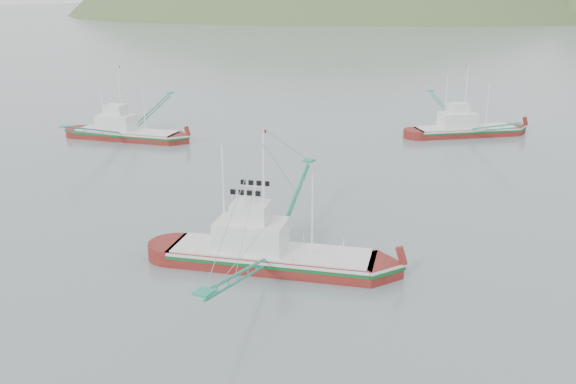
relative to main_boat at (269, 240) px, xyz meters
The scene contains 5 objects.
ground 2.49m from the main_boat, 153.09° to the right, with size 1200.00×1200.00×0.00m, color slate.
main_boat is the anchor object (origin of this frame).
bg_boat_far 43.63m from the main_boat, 88.26° to the left, with size 17.53×19.18×8.98m.
bg_boat_left 39.71m from the main_boat, 145.14° to the left, with size 12.85×22.26×9.12m.
headland_left 402.49m from the main_boat, 116.81° to the left, with size 448.00×308.00×210.00m, color #465B2F.
Camera 1 is at (20.38, -30.98, 16.60)m, focal length 40.00 mm.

